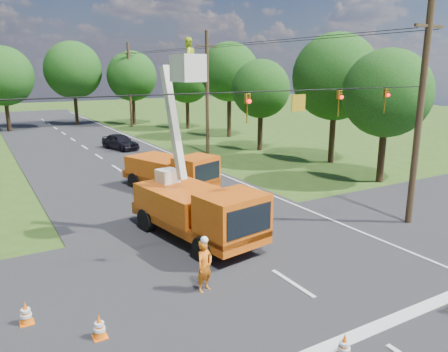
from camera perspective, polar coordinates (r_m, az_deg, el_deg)
ground at (r=32.41m, az=-13.81°, el=0.91°), size 140.00×140.00×0.00m
road_main at (r=32.41m, az=-13.81°, el=0.91°), size 12.00×100.00×0.06m
road_cross at (r=16.73m, az=4.57°, el=-11.15°), size 56.00×10.00×0.07m
stop_bar at (r=13.34m, az=18.09°, el=-18.89°), size 9.00×0.45×0.02m
edge_line at (r=34.34m, az=-4.84°, el=1.99°), size 0.12×90.00×0.02m
bucket_truck at (r=18.14m, az=-3.44°, el=-3.30°), size 3.52×7.00×8.24m
second_truck at (r=25.80m, az=-6.77°, el=0.65°), size 4.17×6.50×2.29m
ground_worker at (r=14.34m, az=-2.55°, el=-11.69°), size 0.75×0.62×1.76m
distant_car at (r=40.01m, az=-13.41°, el=4.39°), size 2.71×4.42×1.41m
traffic_cone_0 at (r=12.01m, az=15.43°, el=-20.64°), size 0.38×0.38×0.71m
traffic_cone_2 at (r=22.19m, az=-0.79°, el=-3.69°), size 0.38×0.38×0.71m
traffic_cone_3 at (r=25.01m, az=-2.41°, el=-1.66°), size 0.38×0.38×0.71m
traffic_cone_4 at (r=12.78m, az=-15.97°, el=-18.40°), size 0.38×0.38×0.71m
traffic_cone_5 at (r=14.06m, az=-24.47°, el=-15.98°), size 0.38×0.38×0.71m
traffic_cone_6 at (r=31.46m, az=-4.08°, el=1.57°), size 0.38×0.38×0.71m
pole_right_near at (r=21.31m, az=24.19°, el=7.42°), size 1.80×0.30×10.00m
pole_right_mid at (r=36.74m, az=-2.21°, el=10.85°), size 1.80×0.30×10.00m
pole_right_far at (r=55.19m, az=-12.21°, el=11.59°), size 1.80×0.30×10.00m
signal_span at (r=16.57m, az=11.41°, el=9.51°), size 18.00×0.29×1.07m
tree_right_a at (r=28.88m, az=20.51°, el=10.07°), size 5.40×5.40×8.28m
tree_right_b at (r=34.03m, az=14.37°, el=12.43°), size 6.40×6.40×9.65m
tree_right_c at (r=38.33m, az=4.85°, el=11.25°), size 5.00×5.00×7.83m
tree_right_d at (r=45.88m, az=0.70°, el=13.44°), size 6.00×6.00×9.70m
tree_right_e at (r=52.49m, az=-4.86°, el=12.51°), size 5.60×5.60×8.63m
tree_far_a at (r=55.53m, az=-26.90°, el=11.56°), size 6.60×6.60×9.50m
tree_far_b at (r=58.58m, az=-19.12°, el=12.94°), size 7.00×7.00×10.32m
tree_far_c at (r=57.38m, az=-11.93°, el=12.64°), size 6.20×6.20×9.18m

